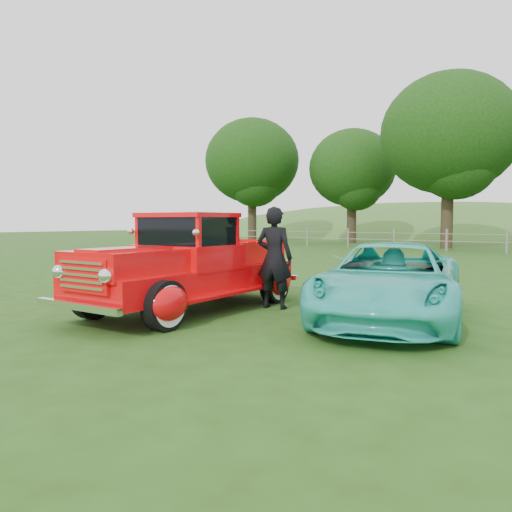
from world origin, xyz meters
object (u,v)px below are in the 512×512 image
Objects in this scene: tree_mid_west at (352,168)px; tree_near_west at (449,134)px; teal_sedan at (391,282)px; man at (274,258)px; tree_far_west at (252,161)px; red_pickup at (190,267)px.

tree_near_west is at bearing -20.56° from tree_mid_west.
tree_mid_west is 1.84× the size of teal_sedan.
tree_near_west is 2.27× the size of teal_sedan.
tree_mid_west is 0.81× the size of tree_near_west.
teal_sedan is 2.21m from man.
tree_mid_west reaches higher than man.
teal_sedan is at bearing -73.85° from tree_near_west.
tree_mid_west is (8.00, 2.00, -0.94)m from tree_far_west.
tree_mid_west is 4.45× the size of man.
tree_far_west is at bearing 115.74° from teal_sedan.
man is (20.44, -24.11, -5.54)m from tree_far_west.
man reaches higher than teal_sedan.
tree_far_west is 32.34m from red_pickup.
tree_far_west is 16.03m from tree_near_west.
tree_far_west is 1.17× the size of tree_mid_west.
man is at bearing -79.12° from tree_near_west.
teal_sedan is 2.42× the size of man.
tree_mid_west reaches higher than red_pickup.
tree_far_west is 32.09m from man.
tree_near_west is 24.25m from man.
red_pickup is 2.69× the size of man.
teal_sedan is (6.62, -22.84, -6.16)m from tree_near_west.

